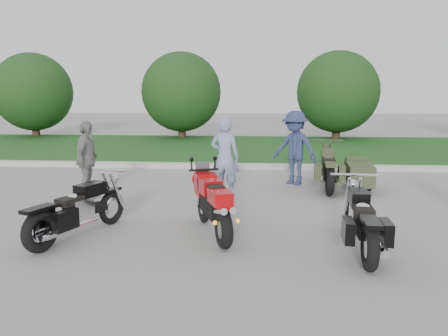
# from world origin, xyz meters

# --- Properties ---
(ground) EXTENTS (80.00, 80.00, 0.00)m
(ground) POSITION_xyz_m (0.00, 0.00, 0.00)
(ground) COLOR #9B9B96
(ground) RESTS_ON ground
(curb) EXTENTS (60.00, 0.30, 0.15)m
(curb) POSITION_xyz_m (0.00, 6.00, 0.07)
(curb) COLOR #BAB8AF
(curb) RESTS_ON ground
(grass_strip) EXTENTS (60.00, 8.00, 0.14)m
(grass_strip) POSITION_xyz_m (0.00, 10.15, 0.07)
(grass_strip) COLOR #296221
(grass_strip) RESTS_ON ground
(tree_far_left) EXTENTS (3.60, 3.60, 4.00)m
(tree_far_left) POSITION_xyz_m (-10.00, 13.50, 2.19)
(tree_far_left) COLOR #3F2B1C
(tree_far_left) RESTS_ON ground
(tree_mid_left) EXTENTS (3.60, 3.60, 4.00)m
(tree_mid_left) POSITION_xyz_m (-3.00, 13.50, 2.19)
(tree_mid_left) COLOR #3F2B1C
(tree_mid_left) RESTS_ON ground
(tree_mid_right) EXTENTS (3.60, 3.60, 4.00)m
(tree_mid_right) POSITION_xyz_m (4.00, 13.50, 2.19)
(tree_mid_right) COLOR #3F2B1C
(tree_mid_right) RESTS_ON ground
(sportbike_red) EXTENTS (0.78, 1.79, 0.88)m
(sportbike_red) POSITION_xyz_m (-0.20, 0.04, 0.52)
(sportbike_red) COLOR black
(sportbike_red) RESTS_ON ground
(cruiser_left) EXTENTS (0.88, 1.95, 0.79)m
(cruiser_left) POSITION_xyz_m (-2.25, -0.29, 0.40)
(cruiser_left) COLOR black
(cruiser_left) RESTS_ON ground
(cruiser_right) EXTENTS (0.38, 2.07, 0.80)m
(cruiser_right) POSITION_xyz_m (1.91, -0.53, 0.41)
(cruiser_right) COLOR black
(cruiser_right) RESTS_ON ground
(cruiser_sidecar) EXTENTS (1.20, 2.25, 0.87)m
(cruiser_sidecar) POSITION_xyz_m (2.48, 3.47, 0.41)
(cruiser_sidecar) COLOR black
(cruiser_sidecar) RESTS_ON ground
(person_stripe) EXTENTS (0.67, 0.50, 1.68)m
(person_stripe) POSITION_xyz_m (-0.21, 2.68, 0.84)
(person_stripe) COLOR #848CB4
(person_stripe) RESTS_ON ground
(person_denim) EXTENTS (1.30, 1.18, 1.76)m
(person_denim) POSITION_xyz_m (1.36, 3.98, 0.88)
(person_denim) COLOR navy
(person_denim) RESTS_ON ground
(person_back) EXTENTS (0.40, 0.94, 1.61)m
(person_back) POSITION_xyz_m (-3.06, 2.30, 0.80)
(person_back) COLOR gray
(person_back) RESTS_ON ground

